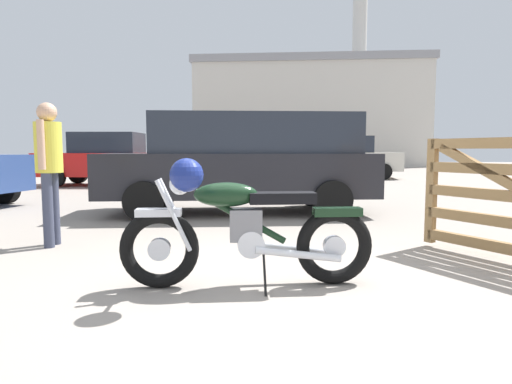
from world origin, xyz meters
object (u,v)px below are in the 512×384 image
Objects in this scene: bystander at (49,159)px; dark_sedan_left at (109,159)px; pale_sedan_back at (244,160)px; vintage_motorcycle at (242,228)px; blue_hatchback_right at (346,157)px; silver_sedan_mid at (251,157)px.

dark_sedan_left is at bearing -78.48° from bystander.
pale_sedan_back reaches higher than bystander.
vintage_motorcycle is 0.42× the size of pale_sedan_back.
vintage_motorcycle is 0.49× the size of blue_hatchback_right.
silver_sedan_mid is at bearing -94.10° from vintage_motorcycle.
silver_sedan_mid is (-0.47, 4.92, -0.02)m from pale_sedan_back.
vintage_motorcycle is 1.24× the size of bystander.
vintage_motorcycle is 0.51× the size of silver_sedan_mid.
dark_sedan_left reaches higher than bystander.
dark_sedan_left is at bearing -57.59° from pale_sedan_back.
silver_sedan_mid is 6.13m from blue_hatchback_right.
vintage_motorcycle is 4.32m from pale_sedan_back.
pale_sedan_back is at bearing -93.02° from vintage_motorcycle.
silver_sedan_mid reaches higher than dark_sedan_left.
pale_sedan_back is 1.22× the size of silver_sedan_mid.
pale_sedan_back is (-0.56, 4.26, 0.45)m from vintage_motorcycle.
dark_sedan_left is (-3.26, 8.61, -0.18)m from bystander.
bystander is 8.01m from silver_sedan_mid.
dark_sedan_left is 9.05m from blue_hatchback_right.
blue_hatchback_right is (7.85, 4.50, 0.00)m from dark_sedan_left.
silver_sedan_mid reaches higher than blue_hatchback_right.
dark_sedan_left and blue_hatchback_right have the same top height.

